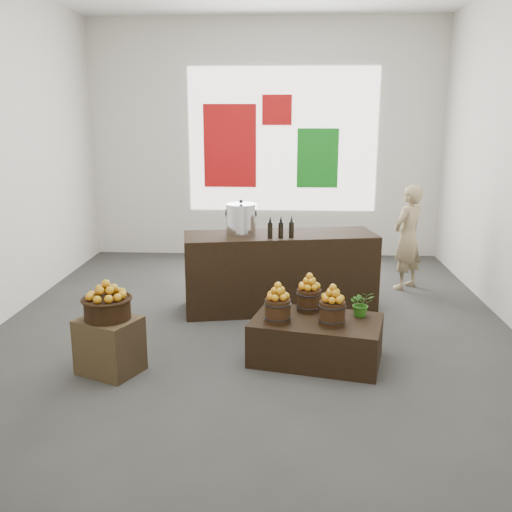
{
  "coord_description": "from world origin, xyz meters",
  "views": [
    {
      "loc": [
        0.34,
        -6.41,
        2.41
      ],
      "look_at": [
        0.04,
        -0.4,
        0.92
      ],
      "focal_mm": 40.0,
      "sensor_mm": 36.0,
      "label": 1
    }
  ],
  "objects_px": {
    "counter": "(280,272)",
    "stock_pot_left": "(241,220)",
    "crate": "(110,345)",
    "shopper": "(407,237)",
    "wicker_basket": "(107,309)",
    "display_table": "(316,340)"
  },
  "relations": [
    {
      "from": "stock_pot_left",
      "to": "wicker_basket",
      "type": "bearing_deg",
      "value": -121.04
    },
    {
      "from": "counter",
      "to": "stock_pot_left",
      "type": "bearing_deg",
      "value": 180.0
    },
    {
      "from": "wicker_basket",
      "to": "stock_pot_left",
      "type": "height_order",
      "value": "stock_pot_left"
    },
    {
      "from": "display_table",
      "to": "stock_pot_left",
      "type": "relative_size",
      "value": 3.43
    },
    {
      "from": "stock_pot_left",
      "to": "shopper",
      "type": "distance_m",
      "value": 2.54
    },
    {
      "from": "crate",
      "to": "stock_pot_left",
      "type": "height_order",
      "value": "stock_pot_left"
    },
    {
      "from": "counter",
      "to": "shopper",
      "type": "relative_size",
      "value": 1.61
    },
    {
      "from": "counter",
      "to": "stock_pot_left",
      "type": "relative_size",
      "value": 6.47
    },
    {
      "from": "crate",
      "to": "shopper",
      "type": "xyz_separation_m",
      "value": [
        3.39,
        2.94,
        0.47
      ]
    },
    {
      "from": "stock_pot_left",
      "to": "shopper",
      "type": "height_order",
      "value": "shopper"
    },
    {
      "from": "wicker_basket",
      "to": "shopper",
      "type": "height_order",
      "value": "shopper"
    },
    {
      "from": "shopper",
      "to": "crate",
      "type": "bearing_deg",
      "value": -3.85
    },
    {
      "from": "crate",
      "to": "counter",
      "type": "height_order",
      "value": "counter"
    },
    {
      "from": "crate",
      "to": "shopper",
      "type": "height_order",
      "value": "shopper"
    },
    {
      "from": "wicker_basket",
      "to": "display_table",
      "type": "xyz_separation_m",
      "value": [
        1.99,
        0.37,
        -0.42
      ]
    },
    {
      "from": "display_table",
      "to": "shopper",
      "type": "xyz_separation_m",
      "value": [
        1.4,
        2.57,
        0.52
      ]
    },
    {
      "from": "crate",
      "to": "counter",
      "type": "bearing_deg",
      "value": 50.63
    },
    {
      "from": "counter",
      "to": "crate",
      "type": "bearing_deg",
      "value": -139.47
    },
    {
      "from": "counter",
      "to": "shopper",
      "type": "distance_m",
      "value": 2.06
    },
    {
      "from": "wicker_basket",
      "to": "shopper",
      "type": "xyz_separation_m",
      "value": [
        3.39,
        2.94,
        0.1
      ]
    },
    {
      "from": "wicker_basket",
      "to": "stock_pot_left",
      "type": "distance_m",
      "value": 2.24
    },
    {
      "from": "stock_pot_left",
      "to": "shopper",
      "type": "xyz_separation_m",
      "value": [
        2.27,
        1.07,
        -0.42
      ]
    }
  ]
}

